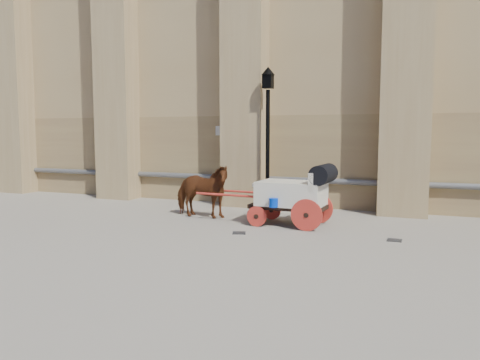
% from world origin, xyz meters
% --- Properties ---
extents(ground, '(90.00, 90.00, 0.00)m').
position_xyz_m(ground, '(0.00, 0.00, 0.00)').
color(ground, slate).
rests_on(ground, ground).
extents(horse, '(1.86, 0.91, 1.54)m').
position_xyz_m(horse, '(-1.37, 1.11, 0.77)').
color(horse, '#5A2814').
rests_on(horse, ground).
extents(carriage, '(3.78, 1.36, 1.63)m').
position_xyz_m(carriage, '(1.44, 0.96, 0.88)').
color(carriage, black).
rests_on(carriage, ground).
extents(street_lamp, '(0.42, 0.42, 4.43)m').
position_xyz_m(street_lamp, '(0.01, 2.93, 2.37)').
color(street_lamp, black).
rests_on(street_lamp, ground).
extents(drain_grate_near, '(0.41, 0.41, 0.01)m').
position_xyz_m(drain_grate_near, '(0.39, -0.45, 0.01)').
color(drain_grate_near, black).
rests_on(drain_grate_near, ground).
extents(drain_grate_far, '(0.33, 0.33, 0.01)m').
position_xyz_m(drain_grate_far, '(3.97, 0.12, 0.01)').
color(drain_grate_far, black).
rests_on(drain_grate_far, ground).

